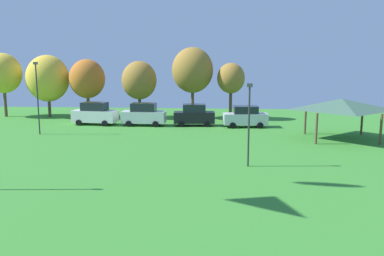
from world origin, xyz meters
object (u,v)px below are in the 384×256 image
parked_car_third_from_left (194,115)px  treeline_tree_4 (193,70)px  treeline_tree_0 (3,73)px  parked_car_leftmost (95,114)px  light_post_2 (37,94)px  treeline_tree_5 (231,79)px  treeline_tree_3 (139,80)px  treeline_tree_2 (87,79)px  parked_car_rightmost_in_row (245,117)px  park_pavilion (342,104)px  parked_car_second_from_left (144,115)px  light_post_3 (249,120)px  treeline_tree_1 (48,78)px

parked_car_third_from_left → treeline_tree_4: size_ratio=0.53×
treeline_tree_0 → parked_car_leftmost: bearing=-22.8°
light_post_2 → parked_car_leftmost: bearing=60.1°
treeline_tree_5 → treeline_tree_3: bearing=178.3°
treeline_tree_0 → treeline_tree_3: bearing=0.5°
light_post_2 → treeline_tree_2: bearing=85.0°
treeline_tree_5 → parked_car_rightmost_in_row: bearing=-75.7°
parked_car_rightmost_in_row → parked_car_leftmost: bearing=173.5°
park_pavilion → light_post_2: (-27.54, 0.29, 0.69)m
parked_car_second_from_left → light_post_3: bearing=-56.7°
parked_car_second_from_left → parked_car_leftmost: bearing=179.3°
treeline_tree_0 → treeline_tree_1: bearing=2.4°
parked_car_leftmost → treeline_tree_4: 12.48m
treeline_tree_5 → park_pavilion: bearing=-50.7°
light_post_3 → treeline_tree_2: treeline_tree_2 is taller
light_post_3 → treeline_tree_0: size_ratio=0.70×
parked_car_rightmost_in_row → treeline_tree_3: bearing=149.0°
parked_car_second_from_left → treeline_tree_3: (-1.60, 5.77, 3.32)m
treeline_tree_1 → treeline_tree_2: bearing=-4.7°
treeline_tree_5 → light_post_3: bearing=-87.9°
parked_car_third_from_left → treeline_tree_4: bearing=91.8°
light_post_3 → treeline_tree_0: (-28.39, 21.66, 2.18)m
parked_car_rightmost_in_row → treeline_tree_3: 14.12m
parked_car_second_from_left → parked_car_third_from_left: bearing=4.2°
parked_car_third_from_left → light_post_2: 15.64m
parked_car_rightmost_in_row → treeline_tree_5: 6.90m
parked_car_rightmost_in_row → treeline_tree_4: bearing=129.1°
park_pavilion → treeline_tree_2: bearing=156.5°
park_pavilion → light_post_2: light_post_2 is taller
parked_car_leftmost → light_post_2: bearing=-113.7°
parked_car_leftmost → treeline_tree_0: (-12.96, 5.44, 4.10)m
parked_car_leftmost → treeline_tree_2: size_ratio=0.70×
parked_car_leftmost → parked_car_third_from_left: parked_car_leftmost is taller
treeline_tree_1 → treeline_tree_3: (11.26, -0.08, -0.19)m
treeline_tree_0 → treeline_tree_1: size_ratio=1.03×
parked_car_second_from_left → treeline_tree_0: bearing=164.2°
treeline_tree_2 → parked_car_second_from_left: bearing=-34.8°
treeline_tree_4 → treeline_tree_5: 4.63m
parked_car_rightmost_in_row → park_pavilion: park_pavilion is taller
park_pavilion → parked_car_leftmost: bearing=165.4°
parked_car_leftmost → light_post_3: 22.47m
parked_car_rightmost_in_row → treeline_tree_1: treeline_tree_1 is taller
treeline_tree_2 → treeline_tree_1: bearing=175.3°
light_post_2 → treeline_tree_0: (-9.52, 11.43, 1.52)m
light_post_2 → treeline_tree_5: (18.09, 11.25, 1.00)m
treeline_tree_0 → treeline_tree_4: bearing=0.7°
light_post_2 → treeline_tree_5: 21.33m
park_pavilion → treeline_tree_3: treeline_tree_3 is taller
parked_car_second_from_left → park_pavilion: 19.79m
park_pavilion → treeline_tree_5: treeline_tree_5 is taller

